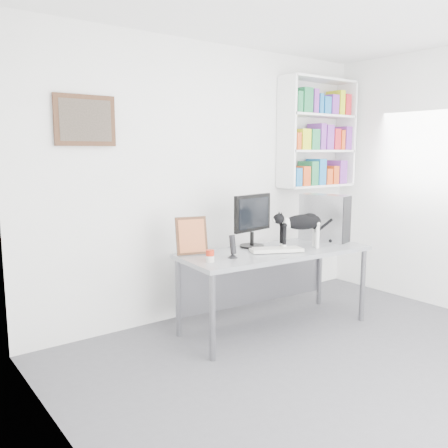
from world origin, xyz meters
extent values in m
cube|color=#4D4D51|center=(0.00, 0.00, 0.01)|extent=(4.00, 4.00, 0.01)
cube|color=white|center=(0.00, 2.00, 1.35)|extent=(4.00, 0.01, 2.70)
cube|color=white|center=(-2.00, 0.00, 1.35)|extent=(0.01, 4.00, 2.70)
cube|color=white|center=(1.40, 1.85, 1.85)|extent=(1.03, 0.28, 1.24)
cube|color=#4B2D18|center=(-1.30, 1.97, 1.90)|extent=(0.52, 0.04, 0.42)
cube|color=gray|center=(0.15, 1.20, 0.38)|extent=(1.85, 0.85, 0.75)
cube|color=black|center=(0.06, 1.42, 1.01)|extent=(0.51, 0.31, 0.51)
cube|color=silver|center=(0.10, 1.13, 0.77)|extent=(0.50, 0.37, 0.04)
cube|color=silver|center=(0.85, 1.24, 0.98)|extent=(0.33, 0.51, 0.47)
cylinder|color=black|center=(-0.36, 1.17, 0.85)|extent=(0.10, 0.10, 0.21)
cube|color=#4B2D18|center=(-0.56, 1.50, 0.92)|extent=(0.30, 0.19, 0.34)
cylinder|color=red|center=(-0.60, 1.17, 0.80)|extent=(0.09, 0.09, 0.10)
camera|label=1|loc=(-2.78, -1.93, 1.65)|focal=38.00mm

